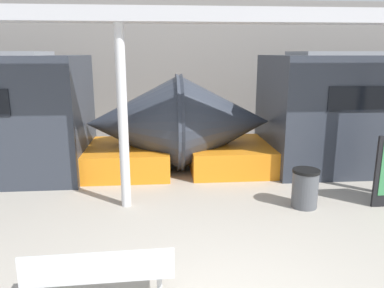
{
  "coord_description": "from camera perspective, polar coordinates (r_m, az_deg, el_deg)",
  "views": [
    {
      "loc": [
        -0.69,
        -3.75,
        3.17
      ],
      "look_at": [
        -0.07,
        3.44,
        1.4
      ],
      "focal_mm": 35.0,
      "sensor_mm": 36.0,
      "label": 1
    }
  ],
  "objects": [
    {
      "name": "canopy_beam",
      "position": [
        7.59,
        -11.19,
        18.8
      ],
      "size": [
        28.0,
        0.6,
        0.28
      ],
      "primitive_type": "cube",
      "color": "#B7B7BC",
      "rests_on": "support_column_near"
    },
    {
      "name": "trash_bin",
      "position": [
        8.21,
        16.84,
        -6.46
      ],
      "size": [
        0.56,
        0.56,
        0.82
      ],
      "color": "#4C4F54",
      "rests_on": "ground_plane"
    },
    {
      "name": "station_wall",
      "position": [
        14.07,
        -2.13,
        11.03
      ],
      "size": [
        56.0,
        0.2,
        5.0
      ],
      "primitive_type": "cube",
      "color": "gray",
      "rests_on": "ground_plane"
    },
    {
      "name": "bench_near",
      "position": [
        5.1,
        -13.92,
        -18.27
      ],
      "size": [
        1.89,
        0.5,
        0.82
      ],
      "rotation": [
        0.0,
        0.0,
        0.03
      ],
      "color": "silver",
      "rests_on": "ground_plane"
    },
    {
      "name": "support_column_near",
      "position": [
        7.67,
        -10.5,
        3.74
      ],
      "size": [
        0.2,
        0.2,
        3.73
      ],
      "primitive_type": "cylinder",
      "color": "silver",
      "rests_on": "ground_plane"
    }
  ]
}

